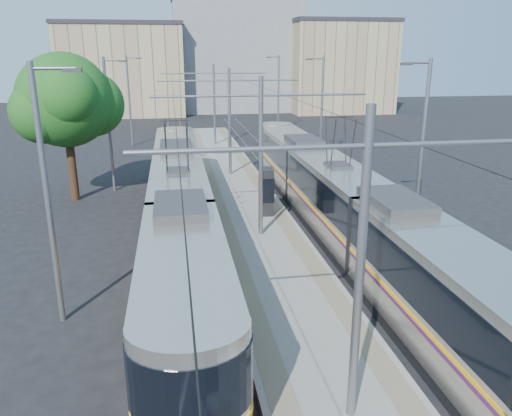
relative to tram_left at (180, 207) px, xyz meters
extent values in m
plane|color=black|center=(3.60, -8.20, -1.71)|extent=(160.00, 160.00, 0.00)
cube|color=gray|center=(3.60, 8.80, -1.56)|extent=(4.00, 50.00, 0.30)
cube|color=gray|center=(2.15, 8.80, -1.40)|extent=(0.70, 50.00, 0.01)
cube|color=gray|center=(5.05, 8.80, -1.40)|extent=(0.70, 50.00, 0.01)
cube|color=gray|center=(-0.72, 8.80, -1.69)|extent=(0.07, 70.00, 0.03)
cube|color=gray|center=(0.72, 8.80, -1.69)|extent=(0.07, 70.00, 0.03)
cube|color=gray|center=(6.48, 8.80, -1.69)|extent=(0.07, 70.00, 0.03)
cube|color=gray|center=(7.92, 8.80, -1.69)|extent=(0.07, 70.00, 0.03)
cube|color=silver|center=(0.00, -11.20, -1.70)|extent=(1.20, 5.00, 0.01)
cube|color=black|center=(0.00, 0.00, -1.51)|extent=(2.30, 27.27, 0.40)
cube|color=#BBB5AC|center=(0.00, 0.00, 0.14)|extent=(2.40, 25.67, 2.90)
cube|color=black|center=(0.00, 0.00, 0.64)|extent=(2.43, 25.67, 1.30)
cube|color=#FFAB0D|center=(0.00, 0.00, -0.26)|extent=(2.43, 25.67, 0.12)
cube|color=#A31A09|center=(0.00, 0.00, -0.76)|extent=(2.42, 25.67, 1.10)
cube|color=#2D2D30|center=(0.00, 0.00, 1.74)|extent=(1.68, 3.00, 0.30)
cube|color=black|center=(7.20, -0.01, -1.51)|extent=(2.30, 30.05, 0.40)
cube|color=#B1ACA3|center=(7.20, -0.01, 0.14)|extent=(2.40, 28.45, 2.90)
cube|color=black|center=(7.20, -0.01, 0.64)|extent=(2.43, 28.45, 1.30)
cube|color=#FFAA0D|center=(7.20, -0.01, -0.26)|extent=(2.43, 28.45, 0.12)
cube|color=#48154C|center=(7.20, -0.01, -0.41)|extent=(2.43, 28.45, 0.10)
cube|color=#2D2D30|center=(7.20, -0.01, 1.74)|extent=(1.68, 3.00, 0.30)
cylinder|color=slate|center=(3.60, -12.20, 2.09)|extent=(0.20, 0.20, 7.00)
cylinder|color=slate|center=(3.60, -12.20, 4.79)|extent=(9.20, 0.10, 0.10)
cylinder|color=slate|center=(3.60, -0.20, 2.09)|extent=(0.20, 0.20, 7.00)
cylinder|color=slate|center=(3.60, -0.20, 4.79)|extent=(9.20, 0.10, 0.10)
cylinder|color=slate|center=(3.60, 11.80, 2.09)|extent=(0.20, 0.20, 7.00)
cylinder|color=slate|center=(3.60, 11.80, 4.79)|extent=(9.20, 0.10, 0.10)
cylinder|color=slate|center=(3.60, 23.80, 2.09)|extent=(0.20, 0.20, 7.00)
cylinder|color=slate|center=(3.60, 23.80, 4.79)|extent=(9.20, 0.10, 0.10)
cylinder|color=black|center=(0.00, 8.80, 3.84)|extent=(0.02, 70.00, 0.02)
cylinder|color=black|center=(7.20, 8.80, 3.84)|extent=(0.02, 70.00, 0.02)
cylinder|color=slate|center=(-3.90, -6.20, 2.29)|extent=(0.18, 0.18, 8.00)
cube|color=#2D2D30|center=(-2.80, -6.20, 6.04)|extent=(0.50, 0.22, 0.12)
cylinder|color=slate|center=(-3.90, 9.80, 2.29)|extent=(0.18, 0.18, 8.00)
cube|color=#2D2D30|center=(-2.80, 9.80, 6.04)|extent=(0.50, 0.22, 0.12)
cylinder|color=slate|center=(-3.90, 25.80, 2.29)|extent=(0.18, 0.18, 8.00)
cube|color=#2D2D30|center=(-2.80, 25.80, 6.04)|extent=(0.50, 0.22, 0.12)
cylinder|color=slate|center=(11.10, -0.20, 2.29)|extent=(0.18, 0.18, 8.00)
cube|color=#2D2D30|center=(10.00, -0.20, 6.04)|extent=(0.50, 0.22, 0.12)
cylinder|color=slate|center=(11.10, 15.80, 2.29)|extent=(0.18, 0.18, 8.00)
cube|color=#2D2D30|center=(10.00, 15.80, 6.04)|extent=(0.50, 0.22, 0.12)
cylinder|color=slate|center=(11.10, 31.80, 2.29)|extent=(0.18, 0.18, 8.00)
cube|color=#2D2D30|center=(10.00, 31.80, 6.04)|extent=(0.50, 0.22, 0.12)
cube|color=black|center=(4.42, 2.74, -0.22)|extent=(0.69, 1.07, 2.38)
cube|color=black|center=(4.42, 2.74, -0.07)|extent=(0.73, 1.12, 1.24)
cylinder|color=#382314|center=(-5.94, 8.08, 0.01)|extent=(0.47, 0.47, 3.45)
sphere|color=#154A17|center=(-5.94, 8.08, 4.00)|extent=(5.17, 5.17, 5.17)
sphere|color=#154A17|center=(-4.65, 8.95, 3.68)|extent=(3.66, 3.66, 3.66)
cube|color=tan|center=(-6.40, 51.80, 4.09)|extent=(16.00, 12.00, 11.61)
cube|color=#262328|center=(-6.40, 51.80, 10.15)|extent=(16.32, 12.24, 0.50)
cube|color=gray|center=(9.60, 55.80, 6.11)|extent=(18.00, 14.00, 15.63)
cube|color=tan|center=(23.60, 49.80, 4.37)|extent=(14.00, 10.00, 12.16)
cube|color=#262328|center=(23.60, 49.80, 10.70)|extent=(14.28, 10.20, 0.50)
camera|label=1|loc=(-0.10, -21.25, 6.50)|focal=35.00mm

